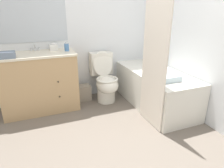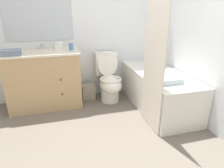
{
  "view_description": "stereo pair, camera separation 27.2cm",
  "coord_description": "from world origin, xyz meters",
  "px_view_note": "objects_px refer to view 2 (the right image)",
  "views": [
    {
      "loc": [
        -0.78,
        -1.59,
        1.52
      ],
      "look_at": [
        0.15,
        0.78,
        0.54
      ],
      "focal_mm": 32.0,
      "sensor_mm": 36.0,
      "label": 1
    },
    {
      "loc": [
        -0.52,
        -1.67,
        1.52
      ],
      "look_at": [
        0.15,
        0.78,
        0.54
      ],
      "focal_mm": 32.0,
      "sensor_mm": 36.0,
      "label": 2
    }
  ],
  "objects_px": {
    "soap_dispenser": "(71,46)",
    "hand_towel_folded": "(11,53)",
    "sink_faucet": "(42,47)",
    "bath_towel_folded": "(168,81)",
    "wastebasket": "(88,91)",
    "tissue_box": "(59,46)",
    "bathtub": "(158,90)",
    "toilet": "(109,80)",
    "vanity_cabinet": "(45,79)"
  },
  "relations": [
    {
      "from": "sink_faucet",
      "to": "tissue_box",
      "type": "distance_m",
      "value": 0.27
    },
    {
      "from": "tissue_box",
      "to": "vanity_cabinet",
      "type": "bearing_deg",
      "value": -151.95
    },
    {
      "from": "toilet",
      "to": "soap_dispenser",
      "type": "xyz_separation_m",
      "value": [
        -0.59,
        0.06,
        0.59
      ]
    },
    {
      "from": "bathtub",
      "to": "bath_towel_folded",
      "type": "relative_size",
      "value": 4.35
    },
    {
      "from": "wastebasket",
      "to": "vanity_cabinet",
      "type": "bearing_deg",
      "value": -172.28
    },
    {
      "from": "sink_faucet",
      "to": "wastebasket",
      "type": "relative_size",
      "value": 0.55
    },
    {
      "from": "sink_faucet",
      "to": "soap_dispenser",
      "type": "distance_m",
      "value": 0.49
    },
    {
      "from": "bathtub",
      "to": "tissue_box",
      "type": "bearing_deg",
      "value": 155.78
    },
    {
      "from": "soap_dispenser",
      "to": "wastebasket",
      "type": "bearing_deg",
      "value": 20.92
    },
    {
      "from": "wastebasket",
      "to": "tissue_box",
      "type": "bearing_deg",
      "value": 173.47
    },
    {
      "from": "wastebasket",
      "to": "soap_dispenser",
      "type": "distance_m",
      "value": 0.87
    },
    {
      "from": "sink_faucet",
      "to": "bathtub",
      "type": "bearing_deg",
      "value": -22.34
    },
    {
      "from": "toilet",
      "to": "sink_faucet",
      "type": "bearing_deg",
      "value": 166.26
    },
    {
      "from": "soap_dispenser",
      "to": "hand_towel_folded",
      "type": "relative_size",
      "value": 0.54
    },
    {
      "from": "sink_faucet",
      "to": "soap_dispenser",
      "type": "bearing_deg",
      "value": -23.84
    },
    {
      "from": "bath_towel_folded",
      "to": "hand_towel_folded",
      "type": "bearing_deg",
      "value": 158.54
    },
    {
      "from": "vanity_cabinet",
      "to": "bath_towel_folded",
      "type": "bearing_deg",
      "value": -30.67
    },
    {
      "from": "wastebasket",
      "to": "sink_faucet",
      "type": "bearing_deg",
      "value": 171.61
    },
    {
      "from": "sink_faucet",
      "to": "toilet",
      "type": "bearing_deg",
      "value": -13.74
    },
    {
      "from": "toilet",
      "to": "bathtub",
      "type": "height_order",
      "value": "toilet"
    },
    {
      "from": "vanity_cabinet",
      "to": "soap_dispenser",
      "type": "xyz_separation_m",
      "value": [
        0.45,
        -0.0,
        0.5
      ]
    },
    {
      "from": "tissue_box",
      "to": "soap_dispenser",
      "type": "distance_m",
      "value": 0.23
    },
    {
      "from": "vanity_cabinet",
      "to": "bathtub",
      "type": "xyz_separation_m",
      "value": [
        1.72,
        -0.51,
        -0.17
      ]
    },
    {
      "from": "toilet",
      "to": "tissue_box",
      "type": "height_order",
      "value": "tissue_box"
    },
    {
      "from": "toilet",
      "to": "wastebasket",
      "type": "relative_size",
      "value": 3.22
    },
    {
      "from": "bathtub",
      "to": "hand_towel_folded",
      "type": "distance_m",
      "value": 2.23
    },
    {
      "from": "hand_towel_folded",
      "to": "wastebasket",
      "type": "bearing_deg",
      "value": 13.79
    },
    {
      "from": "sink_faucet",
      "to": "toilet",
      "type": "xyz_separation_m",
      "value": [
        1.04,
        -0.25,
        -0.57
      ]
    },
    {
      "from": "tissue_box",
      "to": "soap_dispenser",
      "type": "height_order",
      "value": "soap_dispenser"
    },
    {
      "from": "soap_dispenser",
      "to": "tissue_box",
      "type": "bearing_deg",
      "value": 141.13
    },
    {
      "from": "hand_towel_folded",
      "to": "bath_towel_folded",
      "type": "xyz_separation_m",
      "value": [
        1.99,
        -0.78,
        -0.32
      ]
    },
    {
      "from": "bathtub",
      "to": "wastebasket",
      "type": "height_order",
      "value": "bathtub"
    },
    {
      "from": "toilet",
      "to": "hand_towel_folded",
      "type": "bearing_deg",
      "value": -175.43
    },
    {
      "from": "tissue_box",
      "to": "bathtub",
      "type": "bearing_deg",
      "value": -24.22
    },
    {
      "from": "bathtub",
      "to": "hand_towel_folded",
      "type": "height_order",
      "value": "hand_towel_folded"
    },
    {
      "from": "sink_faucet",
      "to": "soap_dispenser",
      "type": "height_order",
      "value": "soap_dispenser"
    },
    {
      "from": "toilet",
      "to": "soap_dispenser",
      "type": "height_order",
      "value": "soap_dispenser"
    },
    {
      "from": "vanity_cabinet",
      "to": "sink_faucet",
      "type": "height_order",
      "value": "sink_faucet"
    },
    {
      "from": "bathtub",
      "to": "tissue_box",
      "type": "height_order",
      "value": "tissue_box"
    },
    {
      "from": "toilet",
      "to": "bathtub",
      "type": "relative_size",
      "value": 0.54
    },
    {
      "from": "soap_dispenser",
      "to": "bath_towel_folded",
      "type": "bearing_deg",
      "value": -39.37
    },
    {
      "from": "soap_dispenser",
      "to": "vanity_cabinet",
      "type": "bearing_deg",
      "value": 179.9
    },
    {
      "from": "toilet",
      "to": "hand_towel_folded",
      "type": "relative_size",
      "value": 3.26
    },
    {
      "from": "sink_faucet",
      "to": "bath_towel_folded",
      "type": "height_order",
      "value": "sink_faucet"
    },
    {
      "from": "sink_faucet",
      "to": "bath_towel_folded",
      "type": "xyz_separation_m",
      "value": [
        1.61,
        -1.15,
        -0.32
      ]
    },
    {
      "from": "wastebasket",
      "to": "toilet",
      "type": "bearing_deg",
      "value": -23.84
    },
    {
      "from": "bath_towel_folded",
      "to": "wastebasket",
      "type": "bearing_deg",
      "value": 131.07
    },
    {
      "from": "vanity_cabinet",
      "to": "hand_towel_folded",
      "type": "height_order",
      "value": "hand_towel_folded"
    },
    {
      "from": "toilet",
      "to": "bathtub",
      "type": "distance_m",
      "value": 0.83
    },
    {
      "from": "toilet",
      "to": "hand_towel_folded",
      "type": "distance_m",
      "value": 1.54
    }
  ]
}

